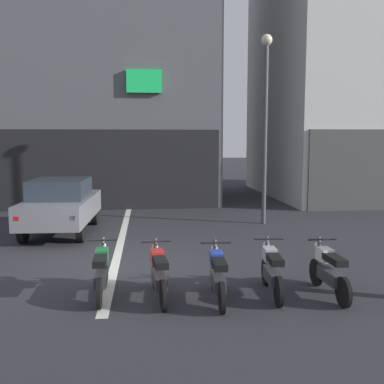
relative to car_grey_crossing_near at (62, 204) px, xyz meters
name	(u,v)px	position (x,y,z in m)	size (l,w,h in m)	color
ground_plane	(115,266)	(1.81, -3.71, -0.89)	(120.00, 120.00, 0.00)	#2B2B30
lane_centre_line	(127,219)	(1.81, 2.29, -0.88)	(0.20, 18.00, 0.01)	silver
building_mid_block	(116,48)	(1.18, 8.29, 6.17)	(8.94, 7.78, 14.15)	#56565B
building_far_right	(375,50)	(13.93, 8.29, 6.37)	(10.63, 10.15, 14.53)	silver
car_grey_crossing_near	(62,204)	(0.00, 0.00, 0.00)	(1.90, 4.16, 1.64)	black
street_lamp	(265,109)	(6.43, 0.91, 2.91)	(0.36, 0.36, 6.16)	#47474C
motorcycle_green_row_leftmost	(101,271)	(1.72, -5.68, -0.43)	(0.55, 1.67, 0.98)	black
motorcycle_red_row_left_mid	(159,273)	(2.73, -5.89, -0.43)	(0.55, 1.67, 0.98)	black
motorcycle_blue_row_centre	(218,275)	(3.75, -6.09, -0.43)	(0.55, 1.67, 0.98)	black
motorcycle_silver_row_right_mid	(272,270)	(4.76, -5.90, -0.43)	(0.55, 1.67, 0.98)	black
motorcycle_white_row_rightmost	(329,271)	(5.78, -6.04, -0.43)	(0.55, 1.67, 0.98)	black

